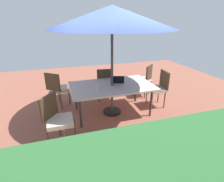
{
  "coord_description": "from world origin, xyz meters",
  "views": [
    {
      "loc": [
        1.18,
        3.79,
        2.23
      ],
      "look_at": [
        0.0,
        0.0,
        0.6
      ],
      "focal_mm": 28.09,
      "sensor_mm": 36.0,
      "label": 1
    }
  ],
  "objects_px": {
    "laptop": "(118,81)",
    "chair_southeast": "(57,88)",
    "chair_northeast": "(57,118)",
    "chair_west": "(159,87)",
    "patio_umbrella": "(112,18)",
    "chair_south": "(105,82)",
    "chair_southwest": "(144,79)",
    "dining_table": "(112,87)",
    "cup": "(97,87)"
  },
  "relations": [
    {
      "from": "chair_south",
      "to": "chair_northeast",
      "type": "xyz_separation_m",
      "value": [
        1.34,
        1.61,
        0.0
      ]
    },
    {
      "from": "chair_southeast",
      "to": "laptop",
      "type": "height_order",
      "value": "chair_southeast"
    },
    {
      "from": "laptop",
      "to": "chair_south",
      "type": "bearing_deg",
      "value": -58.62
    },
    {
      "from": "dining_table",
      "to": "chair_southwest",
      "type": "xyz_separation_m",
      "value": [
        -1.26,
        -0.76,
        -0.15
      ]
    },
    {
      "from": "chair_south",
      "to": "chair_southeast",
      "type": "distance_m",
      "value": 1.31
    },
    {
      "from": "chair_southwest",
      "to": "laptop",
      "type": "height_order",
      "value": "chair_southwest"
    },
    {
      "from": "chair_west",
      "to": "chair_northeast",
      "type": "bearing_deg",
      "value": -67.39
    },
    {
      "from": "chair_northeast",
      "to": "chair_southwest",
      "type": "bearing_deg",
      "value": -21.91
    },
    {
      "from": "chair_southwest",
      "to": "chair_south",
      "type": "height_order",
      "value": "same"
    },
    {
      "from": "chair_southwest",
      "to": "chair_west",
      "type": "distance_m",
      "value": 0.75
    },
    {
      "from": "patio_umbrella",
      "to": "chair_southwest",
      "type": "height_order",
      "value": "patio_umbrella"
    },
    {
      "from": "chair_west",
      "to": "chair_northeast",
      "type": "xyz_separation_m",
      "value": [
        2.63,
        0.84,
        0.0
      ]
    },
    {
      "from": "chair_southwest",
      "to": "chair_southeast",
      "type": "relative_size",
      "value": 1.0
    },
    {
      "from": "chair_south",
      "to": "cup",
      "type": "bearing_deg",
      "value": 73.0
    },
    {
      "from": "chair_southwest",
      "to": "chair_northeast",
      "type": "relative_size",
      "value": 1.0
    },
    {
      "from": "chair_west",
      "to": "cup",
      "type": "relative_size",
      "value": 8.55
    },
    {
      "from": "dining_table",
      "to": "patio_umbrella",
      "type": "xyz_separation_m",
      "value": [
        0.0,
        0.0,
        1.56
      ]
    },
    {
      "from": "chair_south",
      "to": "chair_southeast",
      "type": "bearing_deg",
      "value": 8.41
    },
    {
      "from": "chair_southwest",
      "to": "laptop",
      "type": "relative_size",
      "value": 2.57
    },
    {
      "from": "chair_southwest",
      "to": "cup",
      "type": "xyz_separation_m",
      "value": [
        1.67,
        0.94,
        0.25
      ]
    },
    {
      "from": "laptop",
      "to": "patio_umbrella",
      "type": "bearing_deg",
      "value": 49.0
    },
    {
      "from": "chair_southwest",
      "to": "chair_southeast",
      "type": "distance_m",
      "value": 2.55
    },
    {
      "from": "dining_table",
      "to": "chair_west",
      "type": "distance_m",
      "value": 1.32
    },
    {
      "from": "chair_southwest",
      "to": "chair_northeast",
      "type": "height_order",
      "value": "same"
    },
    {
      "from": "chair_west",
      "to": "chair_southeast",
      "type": "height_order",
      "value": "same"
    },
    {
      "from": "cup",
      "to": "chair_northeast",
      "type": "bearing_deg",
      "value": 35.37
    },
    {
      "from": "chair_southeast",
      "to": "patio_umbrella",
      "type": "bearing_deg",
      "value": -171.05
    },
    {
      "from": "chair_west",
      "to": "chair_northeast",
      "type": "relative_size",
      "value": 1.0
    },
    {
      "from": "patio_umbrella",
      "to": "chair_south",
      "type": "relative_size",
      "value": 2.78
    },
    {
      "from": "dining_table",
      "to": "chair_northeast",
      "type": "height_order",
      "value": "chair_northeast"
    },
    {
      "from": "chair_southwest",
      "to": "chair_southeast",
      "type": "xyz_separation_m",
      "value": [
        2.55,
        0.01,
        0.0
      ]
    },
    {
      "from": "patio_umbrella",
      "to": "laptop",
      "type": "xyz_separation_m",
      "value": [
        -0.18,
        -0.1,
        -1.47
      ]
    },
    {
      "from": "chair_south",
      "to": "chair_southwest",
      "type": "bearing_deg",
      "value": -174.07
    },
    {
      "from": "chair_south",
      "to": "chair_west",
      "type": "height_order",
      "value": "same"
    },
    {
      "from": "patio_umbrella",
      "to": "cup",
      "type": "xyz_separation_m",
      "value": [
        0.4,
        0.17,
        -1.46
      ]
    },
    {
      "from": "patio_umbrella",
      "to": "chair_south",
      "type": "height_order",
      "value": "patio_umbrella"
    },
    {
      "from": "dining_table",
      "to": "cup",
      "type": "distance_m",
      "value": 0.45
    },
    {
      "from": "patio_umbrella",
      "to": "chair_southeast",
      "type": "distance_m",
      "value": 2.27
    },
    {
      "from": "laptop",
      "to": "chair_southeast",
      "type": "bearing_deg",
      "value": -5.32
    },
    {
      "from": "chair_southwest",
      "to": "laptop",
      "type": "xyz_separation_m",
      "value": [
        1.09,
        0.66,
        0.24
      ]
    },
    {
      "from": "chair_west",
      "to": "chair_southeast",
      "type": "distance_m",
      "value": 2.7
    },
    {
      "from": "chair_northeast",
      "to": "laptop",
      "type": "distance_m",
      "value": 1.77
    },
    {
      "from": "chair_south",
      "to": "chair_southeast",
      "type": "relative_size",
      "value": 1.0
    },
    {
      "from": "dining_table",
      "to": "laptop",
      "type": "xyz_separation_m",
      "value": [
        -0.18,
        -0.1,
        0.09
      ]
    },
    {
      "from": "chair_northeast",
      "to": "laptop",
      "type": "xyz_separation_m",
      "value": [
        -1.5,
        -0.93,
        0.24
      ]
    },
    {
      "from": "chair_south",
      "to": "chair_west",
      "type": "relative_size",
      "value": 1.0
    },
    {
      "from": "patio_umbrella",
      "to": "cup",
      "type": "distance_m",
      "value": 1.52
    },
    {
      "from": "chair_south",
      "to": "chair_northeast",
      "type": "distance_m",
      "value": 2.1
    },
    {
      "from": "chair_southwest",
      "to": "chair_northeast",
      "type": "bearing_deg",
      "value": -10.44
    },
    {
      "from": "dining_table",
      "to": "chair_west",
      "type": "bearing_deg",
      "value": -179.41
    }
  ]
}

